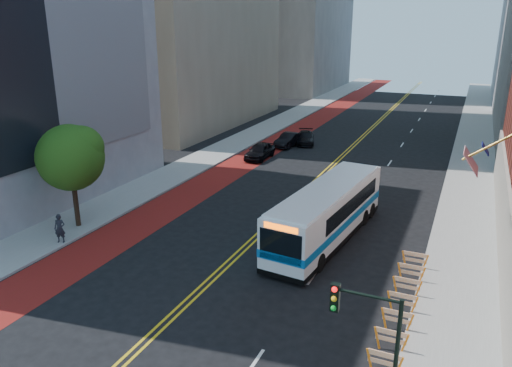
{
  "coord_description": "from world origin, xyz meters",
  "views": [
    {
      "loc": [
        11.53,
        -16.97,
        12.96
      ],
      "look_at": [
        0.55,
        8.0,
        4.0
      ],
      "focal_mm": 35.0,
      "sensor_mm": 36.0,
      "label": 1
    }
  ],
  "objects_px": {
    "traffic_signal": "(368,334)",
    "transit_bus": "(328,212)",
    "car_a": "(260,151)",
    "car_c": "(306,138)",
    "pedestrian": "(60,228)",
    "car_b": "(289,140)",
    "street_tree": "(71,155)"
  },
  "relations": [
    {
      "from": "transit_bus",
      "to": "car_c",
      "type": "distance_m",
      "value": 25.22
    },
    {
      "from": "street_tree",
      "to": "car_c",
      "type": "distance_m",
      "value": 29.22
    },
    {
      "from": "street_tree",
      "to": "car_a",
      "type": "relative_size",
      "value": 1.47
    },
    {
      "from": "street_tree",
      "to": "pedestrian",
      "type": "bearing_deg",
      "value": -71.24
    },
    {
      "from": "car_c",
      "to": "pedestrian",
      "type": "xyz_separation_m",
      "value": [
        -5.35,
        -30.72,
        0.38
      ]
    },
    {
      "from": "car_a",
      "to": "car_b",
      "type": "height_order",
      "value": "car_a"
    },
    {
      "from": "car_a",
      "to": "car_c",
      "type": "xyz_separation_m",
      "value": [
        2.13,
        7.76,
        -0.12
      ]
    },
    {
      "from": "car_b",
      "to": "car_c",
      "type": "relative_size",
      "value": 0.96
    },
    {
      "from": "transit_bus",
      "to": "pedestrian",
      "type": "distance_m",
      "value": 16.25
    },
    {
      "from": "transit_bus",
      "to": "car_b",
      "type": "relative_size",
      "value": 2.91
    },
    {
      "from": "traffic_signal",
      "to": "car_a",
      "type": "xyz_separation_m",
      "value": [
        -16.6,
        30.03,
        -2.95
      ]
    },
    {
      "from": "car_a",
      "to": "car_b",
      "type": "bearing_deg",
      "value": 81.0
    },
    {
      "from": "car_a",
      "to": "car_c",
      "type": "height_order",
      "value": "car_a"
    },
    {
      "from": "street_tree",
      "to": "pedestrian",
      "type": "relative_size",
      "value": 3.77
    },
    {
      "from": "car_a",
      "to": "pedestrian",
      "type": "distance_m",
      "value": 23.18
    },
    {
      "from": "street_tree",
      "to": "pedestrian",
      "type": "xyz_separation_m",
      "value": [
        0.84,
        -2.48,
        -3.87
      ]
    },
    {
      "from": "car_c",
      "to": "pedestrian",
      "type": "bearing_deg",
      "value": -117.58
    },
    {
      "from": "traffic_signal",
      "to": "car_a",
      "type": "distance_m",
      "value": 34.44
    },
    {
      "from": "transit_bus",
      "to": "car_c",
      "type": "height_order",
      "value": "transit_bus"
    },
    {
      "from": "traffic_signal",
      "to": "pedestrian",
      "type": "relative_size",
      "value": 2.85
    },
    {
      "from": "car_a",
      "to": "pedestrian",
      "type": "xyz_separation_m",
      "value": [
        -3.22,
        -22.96,
        0.26
      ]
    },
    {
      "from": "car_a",
      "to": "pedestrian",
      "type": "bearing_deg",
      "value": -98.6
    },
    {
      "from": "traffic_signal",
      "to": "car_c",
      "type": "distance_m",
      "value": 40.58
    },
    {
      "from": "car_c",
      "to": "car_b",
      "type": "bearing_deg",
      "value": -141.54
    },
    {
      "from": "car_b",
      "to": "pedestrian",
      "type": "distance_m",
      "value": 29.12
    },
    {
      "from": "car_a",
      "to": "car_c",
      "type": "bearing_deg",
      "value": 74.04
    },
    {
      "from": "street_tree",
      "to": "car_a",
      "type": "height_order",
      "value": "street_tree"
    },
    {
      "from": "car_a",
      "to": "pedestrian",
      "type": "relative_size",
      "value": 2.56
    },
    {
      "from": "traffic_signal",
      "to": "transit_bus",
      "type": "bearing_deg",
      "value": 110.27
    },
    {
      "from": "traffic_signal",
      "to": "car_a",
      "type": "height_order",
      "value": "traffic_signal"
    },
    {
      "from": "car_c",
      "to": "street_tree",
      "type": "bearing_deg",
      "value": -120.07
    },
    {
      "from": "traffic_signal",
      "to": "car_b",
      "type": "distance_m",
      "value": 39.31
    }
  ]
}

